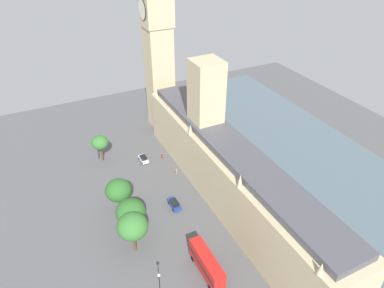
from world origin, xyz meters
TOP-DOWN VIEW (x-y plane):
  - ground_plane at (0.00, 0.00)m, footprint 142.62×142.62m
  - river_thames at (-31.30, 0.00)m, footprint 37.16×128.36m
  - parliament_building at (-1.99, -1.37)m, footprint 11.52×72.62m
  - clock_tower at (-1.30, -41.70)m, footprint 8.12×8.12m
  - car_white_midblock at (11.49, -24.27)m, footprint 1.99×4.08m
  - car_blue_by_river_gate at (11.08, -3.67)m, footprint 1.94×4.54m
  - double_decker_bus_leading at (12.93, 15.98)m, footprint 2.71×10.52m
  - pedestrian_near_tower at (5.46, -15.17)m, footprint 0.66×0.62m
  - pedestrian_far_end at (6.13, -23.49)m, footprint 0.64×0.66m
  - plane_tree_corner at (22.78, -8.27)m, footprint 6.00×6.00m
  - plane_tree_kerbside at (21.65, -29.97)m, footprint 4.59×4.59m
  - plane_tree_opposite_hall at (22.53, 0.09)m, footprint 6.31×6.31m
  - plane_tree_slot_10 at (23.58, 4.62)m, footprint 6.26×6.26m
  - street_lamp_slot_11 at (22.93, 16.95)m, footprint 0.56×0.56m
  - street_lamp_slot_12 at (22.40, -31.24)m, footprint 0.56×0.56m

SIDE VIEW (x-z plane):
  - ground_plane at x=0.00m, z-range 0.00..0.00m
  - river_thames at x=-31.30m, z-range 0.00..0.25m
  - pedestrian_near_tower at x=5.46m, z-range -0.08..1.49m
  - pedestrian_far_end at x=6.13m, z-range -0.08..1.49m
  - car_white_midblock at x=11.49m, z-range 0.01..1.75m
  - car_blue_by_river_gate at x=11.08m, z-range 0.02..1.76m
  - double_decker_bus_leading at x=12.93m, z-range 0.26..5.01m
  - street_lamp_slot_12 at x=22.40m, z-range 1.25..7.56m
  - street_lamp_slot_11 at x=22.93m, z-range 1.29..7.95m
  - plane_tree_kerbside at x=21.65m, z-range 1.92..9.78m
  - plane_tree_corner at x=22.78m, z-range 1.71..10.26m
  - plane_tree_opposite_hall at x=22.53m, z-range 1.88..11.05m
  - plane_tree_slot_10 at x=23.58m, z-range 2.12..11.74m
  - parliament_building at x=-1.99m, z-range -7.00..24.05m
  - clock_tower at x=-1.30m, z-range 0.98..56.82m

